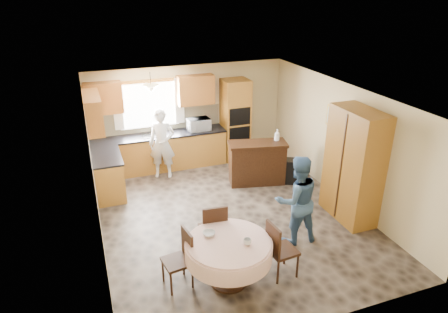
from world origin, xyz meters
TOP-DOWN VIEW (x-y plane):
  - floor at (0.00, 0.00)m, footprint 5.00×6.00m
  - ceiling at (0.00, 0.00)m, footprint 5.00×6.00m
  - wall_back at (0.00, 3.00)m, footprint 5.00×0.02m
  - wall_front at (0.00, -3.00)m, footprint 5.00×0.02m
  - wall_left at (-2.50, 0.00)m, footprint 0.02×6.00m
  - wall_right at (2.50, 0.00)m, footprint 0.02×6.00m
  - window at (-1.00, 2.98)m, footprint 1.40×0.03m
  - curtain_left at (-1.75, 2.93)m, footprint 0.22×0.02m
  - curtain_right at (-0.25, 2.93)m, footprint 0.22×0.02m
  - base_cab_back at (-0.85, 2.70)m, footprint 3.30×0.60m
  - counter_back at (-0.85, 2.70)m, footprint 3.30×0.64m
  - base_cab_left at (-2.20, 1.80)m, footprint 0.60×1.20m
  - counter_left at (-2.20, 1.80)m, footprint 0.64×1.20m
  - backsplash at (-0.85, 2.99)m, footprint 3.30×0.02m
  - wall_cab_left at (-2.05, 2.83)m, footprint 0.85×0.33m
  - wall_cab_right at (0.15, 2.83)m, footprint 0.90×0.33m
  - wall_cab_side at (-2.33, 1.80)m, footprint 0.33×1.20m
  - oven_tower at (1.15, 2.69)m, footprint 0.66×0.62m
  - oven_upper at (1.15, 2.38)m, footprint 0.56×0.01m
  - oven_lower at (1.15, 2.38)m, footprint 0.56×0.01m
  - pendant at (-1.00, 2.50)m, footprint 0.36×0.36m
  - sideboard at (1.10, 1.17)m, footprint 1.41×0.82m
  - space_heater at (1.88, 0.88)m, footprint 0.51×0.45m
  - cupboard at (2.22, -0.80)m, footprint 0.59×1.17m
  - dining_table at (-0.72, -1.79)m, footprint 1.34×1.34m
  - chair_left at (-1.41, -1.58)m, footprint 0.46×0.46m
  - chair_back at (-0.72, -1.10)m, footprint 0.49×0.49m
  - chair_right at (0.07, -1.92)m, footprint 0.46×0.46m
  - framed_picture at (2.47, 0.31)m, footprint 0.06×0.55m
  - microwave at (0.15, 2.65)m, footprint 0.57×0.41m
  - person_sink at (-0.88, 2.26)m, footprint 0.71×0.59m
  - person_dining at (0.80, -1.16)m, footprint 0.84×0.67m
  - bowl_sideboard at (0.85, 1.17)m, footprint 0.23×0.23m
  - bottle_sideboard at (1.58, 1.17)m, footprint 0.14×0.14m
  - cup_table at (-0.48, -1.96)m, footprint 0.15×0.15m
  - bowl_table at (-0.95, -1.54)m, footprint 0.25×0.25m

SIDE VIEW (x-z plane):
  - floor at x=0.00m, z-range -0.01..0.01m
  - space_heater at x=1.88m, z-range 0.00..0.58m
  - base_cab_back at x=-0.85m, z-range 0.00..0.88m
  - base_cab_left at x=-2.20m, z-range 0.00..0.88m
  - sideboard at x=1.10m, z-range 0.00..0.94m
  - chair_left at x=-1.41m, z-range 0.05..0.99m
  - chair_right at x=0.07m, z-range 0.05..1.03m
  - chair_back at x=-0.72m, z-range 0.05..1.08m
  - dining_table at x=-0.72m, z-range 0.21..0.97m
  - oven_lower at x=1.15m, z-range 0.53..0.97m
  - bowl_table at x=-0.95m, z-range 0.76..0.82m
  - cup_table at x=-0.48m, z-range 0.76..0.86m
  - person_dining at x=0.80m, z-range 0.00..1.66m
  - person_sink at x=-0.88m, z-range 0.00..1.68m
  - counter_back at x=-0.85m, z-range 0.88..0.92m
  - counter_left at x=-2.20m, z-range 0.88..0.92m
  - bowl_sideboard at x=0.85m, z-range 0.94..1.00m
  - oven_tower at x=1.15m, z-range 0.00..2.12m
  - microwave at x=0.15m, z-range 0.92..1.22m
  - bottle_sideboard at x=1.58m, z-range 0.94..1.27m
  - cupboard at x=2.22m, z-range 0.00..2.24m
  - backsplash at x=-0.85m, z-range 0.90..1.46m
  - wall_back at x=0.00m, z-range 0.00..2.50m
  - wall_front at x=0.00m, z-range 0.00..2.50m
  - wall_left at x=-2.50m, z-range 0.00..2.50m
  - wall_right at x=2.50m, z-range 0.00..2.50m
  - oven_upper at x=1.15m, z-range 1.02..1.48m
  - window at x=-1.00m, z-range 1.05..2.15m
  - curtain_left at x=-1.75m, z-range 1.08..2.22m
  - curtain_right at x=-0.25m, z-range 1.08..2.22m
  - framed_picture at x=2.47m, z-range 1.49..1.94m
  - wall_cab_left at x=-2.05m, z-range 1.55..2.27m
  - wall_cab_right at x=0.15m, z-range 1.55..2.27m
  - wall_cab_side at x=-2.33m, z-range 1.55..2.27m
  - pendant at x=-1.00m, z-range 2.03..2.21m
  - ceiling at x=0.00m, z-range 2.50..2.50m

